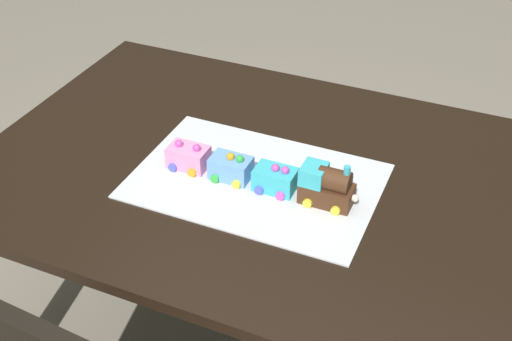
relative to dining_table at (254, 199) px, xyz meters
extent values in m
cube|color=black|center=(0.00, 0.00, 0.09)|extent=(1.40, 1.00, 0.03)
cube|color=black|center=(-0.64, -0.44, -0.28)|extent=(0.07, 0.07, 0.71)
cube|color=black|center=(0.64, -0.44, -0.28)|extent=(0.07, 0.07, 0.71)
cube|color=silver|center=(-0.03, 0.06, 0.11)|extent=(0.60, 0.40, 0.00)
cube|color=#472816|center=(-0.22, 0.07, 0.14)|extent=(0.12, 0.06, 0.05)
cylinder|color=#472816|center=(-0.23, 0.07, 0.18)|extent=(0.07, 0.05, 0.05)
cube|color=#38B7C6|center=(-0.18, 0.07, 0.18)|extent=(0.06, 0.06, 0.04)
cylinder|color=#38B7C6|center=(-0.26, 0.07, 0.21)|extent=(0.02, 0.02, 0.03)
sphere|color=#F4EFCC|center=(-0.29, 0.07, 0.14)|extent=(0.02, 0.02, 0.02)
cylinder|color=yellow|center=(-0.25, 0.03, 0.12)|extent=(0.02, 0.01, 0.02)
cylinder|color=#4C59D8|center=(-0.18, 0.03, 0.12)|extent=(0.02, 0.01, 0.02)
cylinder|color=yellow|center=(-0.25, 0.11, 0.12)|extent=(0.02, 0.01, 0.02)
cylinder|color=yellow|center=(-0.18, 0.11, 0.12)|extent=(0.02, 0.01, 0.02)
cube|color=#38B7C6|center=(-0.09, 0.07, 0.14)|extent=(0.10, 0.06, 0.06)
cylinder|color=green|center=(-0.11, 0.03, 0.12)|extent=(0.02, 0.01, 0.02)
cylinder|color=#D84CB2|center=(-0.06, 0.03, 0.12)|extent=(0.02, 0.01, 0.02)
cylinder|color=#D84CB2|center=(-0.11, 0.11, 0.12)|extent=(0.02, 0.01, 0.02)
cylinder|color=#4C59D8|center=(-0.06, 0.11, 0.12)|extent=(0.02, 0.01, 0.02)
sphere|color=#D84CB2|center=(-0.11, 0.07, 0.17)|extent=(0.02, 0.02, 0.02)
sphere|color=#D84CB2|center=(-0.09, 0.07, 0.17)|extent=(0.02, 0.02, 0.02)
cube|color=#669EEA|center=(0.03, 0.07, 0.14)|extent=(0.10, 0.06, 0.06)
cylinder|color=#4C59D8|center=(0.00, 0.03, 0.12)|extent=(0.02, 0.01, 0.02)
cylinder|color=yellow|center=(0.06, 0.03, 0.12)|extent=(0.02, 0.01, 0.02)
cylinder|color=yellow|center=(0.00, 0.11, 0.12)|extent=(0.02, 0.01, 0.02)
cylinder|color=green|center=(0.06, 0.11, 0.12)|extent=(0.02, 0.01, 0.02)
sphere|color=orange|center=(0.03, 0.07, 0.17)|extent=(0.02, 0.02, 0.02)
sphere|color=green|center=(0.01, 0.07, 0.17)|extent=(0.02, 0.02, 0.02)
cube|color=pink|center=(0.15, 0.07, 0.14)|extent=(0.10, 0.06, 0.06)
cylinder|color=red|center=(0.12, 0.03, 0.12)|extent=(0.02, 0.01, 0.02)
cylinder|color=red|center=(0.18, 0.03, 0.12)|extent=(0.02, 0.01, 0.02)
cylinder|color=orange|center=(0.12, 0.11, 0.12)|extent=(0.02, 0.01, 0.02)
cylinder|color=#4C59D8|center=(0.18, 0.11, 0.12)|extent=(0.02, 0.01, 0.02)
sphere|color=#D84CB2|center=(0.12, 0.07, 0.17)|extent=(0.02, 0.02, 0.02)
sphere|color=#D84CB2|center=(0.17, 0.07, 0.17)|extent=(0.02, 0.02, 0.02)
camera|label=1|loc=(-0.56, 1.27, 1.11)|focal=47.18mm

